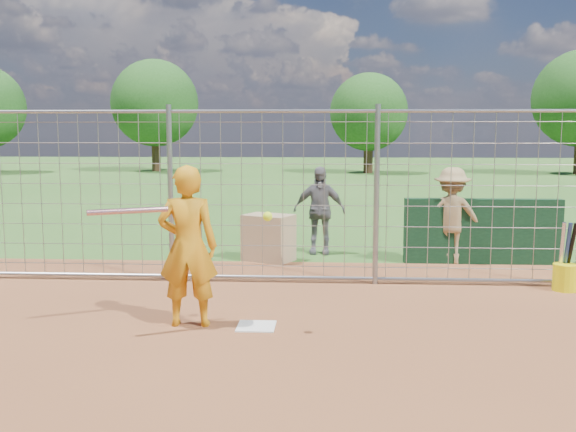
# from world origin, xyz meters

# --- Properties ---
(ground) EXTENTS (100.00, 100.00, 0.00)m
(ground) POSITION_xyz_m (0.00, 0.00, 0.00)
(ground) COLOR #2D591E
(ground) RESTS_ON ground
(home_plate) EXTENTS (0.43, 0.43, 0.02)m
(home_plate) POSITION_xyz_m (0.00, -0.20, 0.01)
(home_plate) COLOR silver
(home_plate) RESTS_ON ground
(dugout_wall) EXTENTS (2.60, 0.20, 1.10)m
(dugout_wall) POSITION_xyz_m (3.40, 3.60, 0.55)
(dugout_wall) COLOR #11381E
(dugout_wall) RESTS_ON ground
(batter) EXTENTS (0.70, 0.49, 1.84)m
(batter) POSITION_xyz_m (-0.78, -0.17, 0.92)
(batter) COLOR orange
(batter) RESTS_ON ground
(bystander_b) EXTENTS (0.96, 0.45, 1.59)m
(bystander_b) POSITION_xyz_m (0.65, 4.34, 0.80)
(bystander_b) COLOR slate
(bystander_b) RESTS_ON ground
(bystander_c) EXTENTS (1.12, 0.73, 1.62)m
(bystander_c) POSITION_xyz_m (2.89, 3.61, 0.81)
(bystander_c) COLOR #977E52
(bystander_c) RESTS_ON ground
(equipment_bin) EXTENTS (0.96, 0.84, 0.80)m
(equipment_bin) POSITION_xyz_m (-0.21, 3.62, 0.40)
(equipment_bin) COLOR tan
(equipment_bin) RESTS_ON ground
(equipment_in_play) EXTENTS (1.95, 0.45, 0.14)m
(equipment_in_play) POSITION_xyz_m (-0.98, -0.49, 1.35)
(equipment_in_play) COLOR silver
(equipment_in_play) RESTS_ON ground
(bucket_with_bats) EXTENTS (0.34, 0.35, 0.97)m
(bucket_with_bats) POSITION_xyz_m (4.12, 1.76, 0.25)
(bucket_with_bats) COLOR yellow
(bucket_with_bats) RESTS_ON ground
(backstop_fence) EXTENTS (9.08, 0.08, 2.60)m
(backstop_fence) POSITION_xyz_m (0.00, 2.00, 1.26)
(backstop_fence) COLOR gray
(backstop_fence) RESTS_ON ground
(tree_line) EXTENTS (44.66, 6.72, 6.48)m
(tree_line) POSITION_xyz_m (3.13, 28.13, 3.71)
(tree_line) COLOR #3F2B19
(tree_line) RESTS_ON ground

